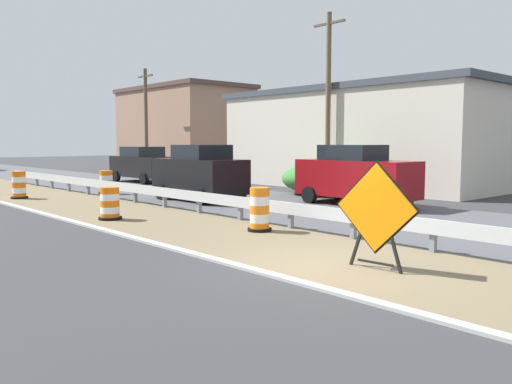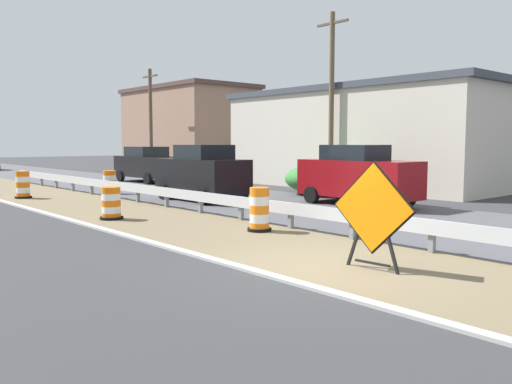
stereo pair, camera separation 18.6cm
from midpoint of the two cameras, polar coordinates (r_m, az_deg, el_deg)
name	(u,v)px [view 2 (the right image)]	position (r m, az deg, el deg)	size (l,w,h in m)	color
ground_plane	(323,266)	(10.02, 7.83, -7.93)	(160.00, 160.00, 0.00)	#333335
median_dirt_strip	(350,260)	(10.61, 10.62, -7.20)	(3.97, 120.00, 0.01)	#706047
far_lane_asphalt	(482,229)	(15.30, 23.53, -3.70)	(7.11, 120.00, 0.00)	#4C4C51
curb_near_edge	(273,278)	(9.10, 2.41, -9.22)	(0.20, 120.00, 0.11)	#ADADA8
guardrail_median	(351,218)	(12.71, 10.65, -2.76)	(0.18, 47.66, 0.71)	silver
warning_sign_diamond	(373,212)	(9.71, 13.05, -2.09)	(0.16, 1.69, 1.99)	black
traffic_barrel_nearest	(259,211)	(13.67, 0.76, -2.11)	(0.63, 0.63, 1.14)	orange
traffic_barrel_close	(111,205)	(16.34, -15.06, -1.35)	(0.69, 0.69, 0.97)	orange
traffic_barrel_mid	(110,183)	(24.49, -15.32, 0.91)	(0.70, 0.70, 1.04)	orange
traffic_barrel_far	(23,186)	(23.71, -23.68, 0.60)	(0.67, 0.67, 1.12)	orange
car_lead_near_lane	(202,173)	(20.96, -5.59, 2.08)	(2.09, 4.06, 2.21)	black
car_trailing_near_lane	(358,175)	(19.67, 11.20, 1.80)	(2.03, 4.65, 2.21)	maroon
car_mid_far_lane	(148,164)	(31.24, -11.42, 2.95)	(2.26, 4.65, 2.05)	black
roadside_shop_near	(362,138)	(28.10, 11.59, 5.79)	(6.28, 14.86, 5.08)	beige
roadside_shop_far	(189,130)	(42.00, -7.16, 6.70)	(6.39, 10.90, 6.56)	#93705B
utility_pole_near	(331,100)	(25.14, 8.36, 9.86)	(0.24, 1.80, 8.25)	brown
utility_pole_mid	(151,120)	(37.30, -11.16, 7.60)	(0.24, 1.80, 7.30)	brown
bush_roadside	(324,179)	(23.56, 7.55, 1.43)	(3.45, 3.45, 1.38)	#337533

